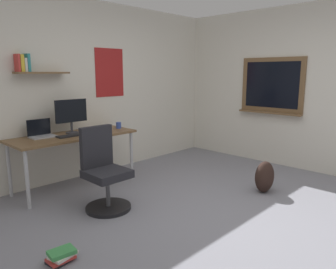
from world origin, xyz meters
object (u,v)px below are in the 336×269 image
object	(u,v)px
computer_mouse	(90,132)
keyboard	(71,136)
office_chair	(104,174)
monitor_primary	(71,114)
laptop	(41,133)
desk	(74,139)
backpack	(265,177)
coffee_mug	(119,125)
book_stack_on_floor	(62,256)

from	to	relation	value
computer_mouse	keyboard	bearing A→B (deg)	180.00
office_chair	monitor_primary	world-z (taller)	monitor_primary
laptop	desk	bearing A→B (deg)	-22.60
laptop	keyboard	xyz separation A→B (m)	(0.29, -0.24, -0.04)
office_chair	backpack	distance (m)	2.07
keyboard	coffee_mug	distance (m)	0.81
desk	office_chair	bearing A→B (deg)	-98.84
backpack	keyboard	bearing A→B (deg)	132.09
office_chair	monitor_primary	distance (m)	1.16
coffee_mug	monitor_primary	bearing A→B (deg)	168.53
keyboard	laptop	bearing A→B (deg)	140.66
laptop	coffee_mug	size ratio (longest dim) A/B	3.37
keyboard	office_chair	bearing A→B (deg)	-93.85
computer_mouse	monitor_primary	bearing A→B (deg)	129.46
office_chair	book_stack_on_floor	world-z (taller)	office_chair
office_chair	keyboard	bearing A→B (deg)	86.15
backpack	office_chair	bearing A→B (deg)	148.12
laptop	computer_mouse	distance (m)	0.62
office_chair	computer_mouse	world-z (taller)	office_chair
monitor_primary	computer_mouse	bearing A→B (deg)	-50.54
laptop	monitor_primary	world-z (taller)	monitor_primary
backpack	desk	bearing A→B (deg)	129.46
book_stack_on_floor	laptop	bearing A→B (deg)	68.57
laptop	monitor_primary	xyz separation A→B (m)	(0.41, -0.05, 0.22)
book_stack_on_floor	keyboard	bearing A→B (deg)	56.69
office_chair	computer_mouse	xyz separation A→B (m)	(0.33, 0.79, 0.34)
office_chair	book_stack_on_floor	bearing A→B (deg)	-143.87
laptop	book_stack_on_floor	distance (m)	1.95
desk	backpack	bearing A→B (deg)	-50.54
monitor_primary	coffee_mug	distance (m)	0.74
office_chair	laptop	size ratio (longest dim) A/B	3.06
monitor_primary	book_stack_on_floor	bearing A→B (deg)	-123.30
desk	computer_mouse	world-z (taller)	computer_mouse
office_chair	coffee_mug	world-z (taller)	office_chair
desk	laptop	size ratio (longest dim) A/B	5.34
keyboard	book_stack_on_floor	bearing A→B (deg)	-123.31
keyboard	book_stack_on_floor	world-z (taller)	keyboard
monitor_primary	keyboard	world-z (taller)	monitor_primary
desk	laptop	xyz separation A→B (m)	(-0.37, 0.16, 0.12)
desk	monitor_primary	distance (m)	0.35
computer_mouse	coffee_mug	xyz separation A→B (m)	(0.53, 0.05, 0.03)
keyboard	coffee_mug	size ratio (longest dim) A/B	4.02
office_chair	desk	bearing A→B (deg)	81.16
office_chair	keyboard	world-z (taller)	office_chair
desk	laptop	distance (m)	0.42
desk	keyboard	xyz separation A→B (m)	(-0.08, -0.08, 0.08)
coffee_mug	keyboard	bearing A→B (deg)	-176.47
computer_mouse	book_stack_on_floor	bearing A→B (deg)	-130.38
desk	keyboard	distance (m)	0.14
monitor_primary	backpack	size ratio (longest dim) A/B	1.11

